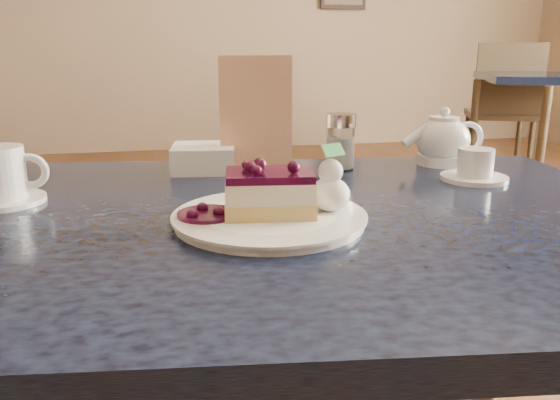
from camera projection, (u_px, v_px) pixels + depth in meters
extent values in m
cube|color=#182341|center=(268.00, 225.00, 0.77)|extent=(1.24, 0.90, 0.04)
cylinder|color=black|center=(13.00, 347.00, 1.14)|extent=(0.05, 0.05, 0.68)
cylinder|color=black|center=(491.00, 328.00, 1.22)|extent=(0.05, 0.05, 0.68)
cylinder|color=white|center=(270.00, 218.00, 0.72)|extent=(0.25, 0.25, 0.01)
cube|color=#DDBF80|center=(269.00, 206.00, 0.72)|extent=(0.12, 0.09, 0.02)
cube|color=beige|center=(269.00, 189.00, 0.71)|extent=(0.12, 0.09, 0.03)
cube|color=black|center=(269.00, 175.00, 0.70)|extent=(0.12, 0.09, 0.01)
ellipsoid|color=white|center=(330.00, 194.00, 0.73)|extent=(0.05, 0.05, 0.05)
cylinder|color=black|center=(207.00, 214.00, 0.71)|extent=(0.08, 0.08, 0.01)
cylinder|color=white|center=(2.00, 200.00, 0.81)|extent=(0.12, 0.12, 0.01)
torus|color=white|center=(30.00, 171.00, 0.81)|extent=(0.05, 0.01, 0.05)
cylinder|color=white|center=(474.00, 178.00, 0.96)|extent=(0.12, 0.12, 0.01)
cylinder|color=white|center=(475.00, 162.00, 0.95)|extent=(0.06, 0.06, 0.05)
ellipsoid|color=white|center=(443.00, 142.00, 1.08)|extent=(0.11, 0.11, 0.09)
cylinder|color=white|center=(445.00, 116.00, 1.07)|extent=(0.06, 0.06, 0.01)
cylinder|color=white|center=(408.00, 143.00, 1.06)|extent=(0.06, 0.02, 0.05)
cube|color=#FFE9B7|center=(256.00, 114.00, 1.02)|extent=(0.14, 0.04, 0.21)
cylinder|color=white|center=(340.00, 148.00, 1.04)|extent=(0.05, 0.05, 0.08)
cylinder|color=silver|center=(341.00, 120.00, 1.02)|extent=(0.06, 0.06, 0.02)
cube|color=white|center=(204.00, 158.00, 1.03)|extent=(0.13, 0.13, 0.05)
cylinder|color=black|center=(540.00, 158.00, 2.94)|extent=(0.05, 0.05, 0.76)
cylinder|color=black|center=(472.00, 138.00, 3.59)|extent=(0.05, 0.05, 0.76)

